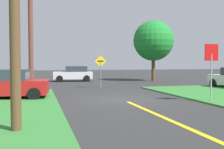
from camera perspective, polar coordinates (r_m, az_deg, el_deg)
name	(u,v)px	position (r m, az deg, el deg)	size (l,w,h in m)	color
ground_plane	(122,99)	(14.46, 2.11, -5.33)	(120.00, 120.00, 0.00)	#2E2E2E
lane_stripe_center	(218,141)	(7.38, 21.63, -13.09)	(0.20, 14.00, 0.01)	yellow
stop_sign	(211,61)	(14.25, 20.48, 2.79)	(0.83, 0.13, 2.91)	#9EA0A8
car_approaching_junction	(74,74)	(28.90, -8.20, 0.15)	(4.22, 2.23, 1.62)	silver
parked_car_near_building	(10,84)	(15.58, -20.99, -1.95)	(4.12, 2.52, 1.62)	red
utility_pole_mid	(31,37)	(20.02, -16.98, 7.59)	(1.79, 0.46, 7.37)	brown
direction_sign	(101,68)	(20.62, -2.47, 1.43)	(0.91, 0.08, 2.55)	slate
oak_tree_left	(153,41)	(29.49, 8.84, 7.14)	(4.37, 4.37, 6.57)	brown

